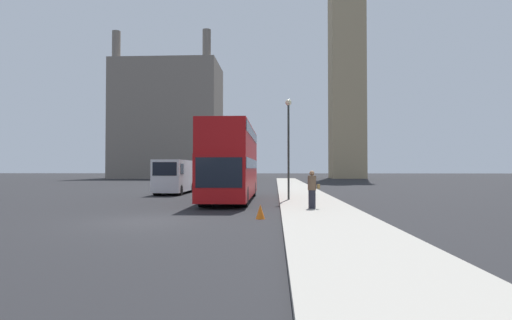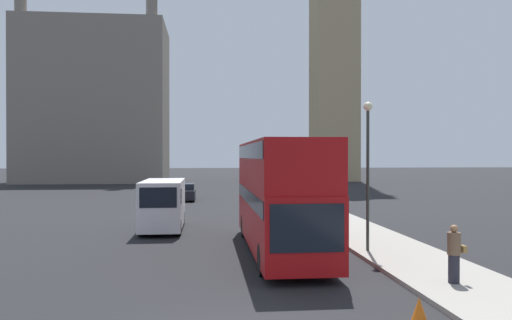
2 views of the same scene
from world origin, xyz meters
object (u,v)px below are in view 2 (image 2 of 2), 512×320
at_px(red_double_decker_bus, 279,191).
at_px(white_van, 163,204).
at_px(parked_sedan, 185,193).
at_px(street_lamp, 368,153).
at_px(pedestrian, 454,254).

height_order(red_double_decker_bus, white_van, red_double_decker_bus).
bearing_deg(parked_sedan, street_lamp, -71.78).
distance_m(pedestrian, street_lamp, 5.98).
xyz_separation_m(red_double_decker_bus, parked_sedan, (-4.69, 23.79, -1.79)).
xyz_separation_m(pedestrian, parked_sedan, (-8.96, 29.65, -0.33)).
relative_size(white_van, street_lamp, 0.94).
distance_m(pedestrian, parked_sedan, 30.98).
distance_m(red_double_decker_bus, white_van, 8.18).
height_order(pedestrian, street_lamp, street_lamp).
bearing_deg(street_lamp, white_van, 140.42).
height_order(white_van, parked_sedan, white_van).
distance_m(red_double_decker_bus, parked_sedan, 24.32).
bearing_deg(pedestrian, street_lamp, 99.80).
relative_size(red_double_decker_bus, parked_sedan, 2.58).
height_order(street_lamp, parked_sedan, street_lamp).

